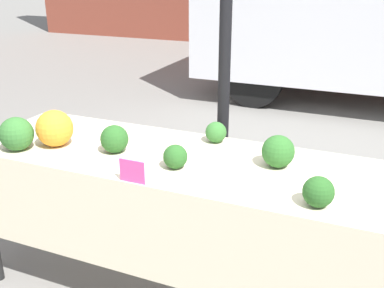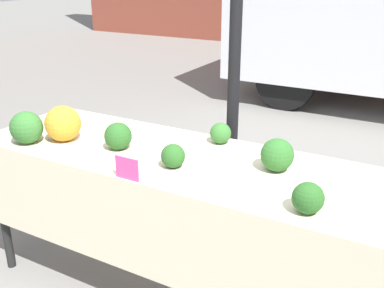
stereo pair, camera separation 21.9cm
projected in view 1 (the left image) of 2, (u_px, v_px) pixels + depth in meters
name	position (u px, v px, depth m)	size (l,w,h in m)	color
tent_pole	(224.00, 83.00, 2.61)	(0.07, 0.07, 2.23)	black
market_table	(187.00, 184.00, 2.21)	(2.37, 0.71, 0.85)	beige
orange_cauliflower	(55.00, 128.00, 2.36)	(0.19, 0.19, 0.19)	orange
romanesco_head	(49.00, 125.00, 2.55)	(0.13, 0.13, 0.10)	#93B238
broccoli_head_0	(114.00, 139.00, 2.28)	(0.14, 0.14, 0.14)	#285B23
broccoli_head_1	(318.00, 192.00, 1.77)	(0.13, 0.13, 0.13)	#285B23
broccoli_head_2	(278.00, 151.00, 2.11)	(0.16, 0.16, 0.16)	#2D6628
broccoli_head_4	(16.00, 134.00, 2.31)	(0.18, 0.18, 0.18)	#336B2D
broccoli_head_5	(216.00, 132.00, 2.42)	(0.11, 0.11, 0.11)	#336B2D
broccoli_head_6	(175.00, 157.00, 2.11)	(0.12, 0.12, 0.12)	#285B23
price_sign	(132.00, 171.00, 1.97)	(0.12, 0.01, 0.11)	#EF4793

